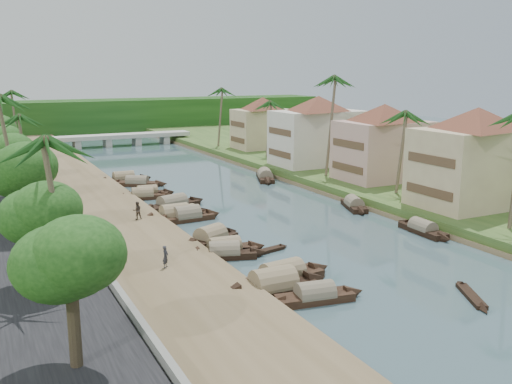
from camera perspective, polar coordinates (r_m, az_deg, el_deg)
name	(u,v)px	position (r m, az deg, el deg)	size (l,w,h in m)	color
ground	(307,233)	(54.06, 5.11, -4.15)	(220.00, 220.00, 0.00)	#3B5359
left_bank	(92,203)	(66.72, -16.06, -1.11)	(10.00, 180.00, 0.80)	brown
right_bank	(348,176)	(80.44, 9.19, 1.55)	(16.00, 180.00, 1.20)	#2E4B1E
road	(10,209)	(65.73, -23.36, -1.56)	(8.00, 180.00, 1.40)	black
retaining_wall	(52,199)	(65.93, -19.69, -0.65)	(0.40, 180.00, 1.10)	slate
treeline	(94,116)	(147.09, -15.89, 7.28)	(120.00, 14.00, 8.00)	#143B10
bridge	(122,137)	(120.02, -13.26, 5.35)	(28.00, 4.00, 2.40)	#A7A89D
building_near	(475,156)	(63.26, 21.05, 3.38)	(14.85, 14.85, 10.20)	#CCB889
building_mid	(383,141)	(75.52, 12.61, 4.98)	(14.11, 14.11, 9.70)	tan
building_far	(318,130)	(86.18, 6.20, 6.21)	(15.59, 15.59, 10.20)	beige
building_distant	(263,122)	(103.99, 0.67, 6.98)	(12.62, 12.62, 9.20)	#CCB889
sampan_0	(315,296)	(38.56, 5.92, -10.30)	(7.45, 2.52, 1.96)	black
sampan_1	(273,286)	(40.05, 1.75, -9.35)	(8.80, 2.37, 2.56)	black
sampan_2	(282,276)	(41.86, 2.66, -8.40)	(9.03, 2.83, 2.32)	black
sampan_3	(224,253)	(46.94, -3.19, -6.13)	(7.35, 3.72, 1.99)	black
sampan_4	(225,249)	(47.86, -3.17, -5.76)	(7.65, 2.27, 2.16)	black
sampan_5	(211,238)	(50.97, -4.56, -4.66)	(7.49, 4.85, 2.36)	black
sampan_6	(187,217)	(58.75, -6.92, -2.45)	(7.74, 2.22, 2.28)	black
sampan_7	(184,214)	(59.97, -7.19, -2.17)	(6.90, 2.64, 1.86)	black
sampan_8	(175,216)	(59.24, -8.13, -2.36)	(8.15, 2.33, 2.48)	black
sampan_9	(172,205)	(64.22, -8.37, -1.25)	(9.14, 4.30, 2.27)	black
sampan_10	(143,196)	(69.41, -11.27, -0.36)	(7.48, 2.83, 2.05)	black
sampan_11	(147,193)	(70.58, -10.82, -0.13)	(7.09, 2.19, 2.03)	black
sampan_12	(137,183)	(77.49, -11.79, 0.90)	(7.91, 5.56, 2.01)	black
sampan_13	(124,179)	(80.55, -13.10, 1.27)	(8.13, 2.00, 2.22)	black
sampan_14	(423,229)	(56.03, 16.34, -3.59)	(1.83, 7.65, 1.89)	black
sampan_15	(354,205)	(64.25, 9.79, -1.29)	(3.88, 7.41, 2.00)	black
sampan_16	(265,177)	(80.37, 0.93, 1.56)	(5.13, 9.49, 2.30)	black
canoe_0	(471,296)	(41.75, 20.72, -9.73)	(3.27, 5.42, 0.75)	black
canoe_1	(267,251)	(48.43, 1.12, -5.92)	(4.69, 1.75, 0.75)	black
canoe_2	(174,204)	(65.74, -8.22, -1.22)	(5.15, 1.16, 0.74)	black
palm_1	(401,115)	(66.59, 14.35, 7.49)	(3.20, 3.20, 10.73)	brown
palm_2	(330,80)	(76.19, 7.40, 11.05)	(3.20, 3.20, 14.55)	brown
palm_3	(268,103)	(93.38, 1.19, 8.85)	(3.20, 3.20, 10.39)	brown
palm_4	(56,143)	(36.11, -19.41, 4.65)	(3.20, 3.20, 11.18)	brown
palm_5	(9,100)	(59.40, -23.51, 8.44)	(3.20, 3.20, 12.74)	brown
palm_6	(21,118)	(73.15, -22.42, 6.90)	(3.20, 3.20, 9.96)	brown
palm_7	(218,91)	(106.68, -3.77, 10.09)	(3.20, 3.20, 12.06)	brown
palm_8	(14,93)	(104.31, -23.06, 9.08)	(3.20, 3.20, 11.77)	brown
tree_0	(69,261)	(27.35, -18.16, -6.58)	(4.37, 4.37, 7.08)	#473B29
tree_1	(41,214)	(38.42, -20.72, -2.11)	(4.43, 4.43, 6.66)	#473B29
tree_2	(21,170)	(51.72, -22.44, 2.01)	(5.16, 5.16, 7.64)	#473B29
tree_3	(9,154)	(67.31, -23.47, 3.53)	(4.74, 4.74, 6.86)	#473B29
tree_4	(2,142)	(80.83, -24.05, 4.57)	(4.70, 4.70, 6.60)	#473B29
tree_6	(336,124)	(91.10, 7.97, 6.77)	(4.39, 4.39, 7.58)	#473B29
person_near	(166,257)	(42.70, -9.04, -6.40)	(0.61, 0.40, 1.66)	#282930
person_far	(137,210)	(56.79, -11.80, -1.82)	(0.85, 0.67, 1.76)	#382E27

